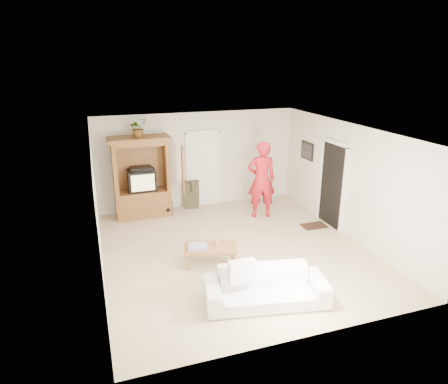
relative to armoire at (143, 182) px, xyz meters
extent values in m
plane|color=tan|center=(1.58, -2.66, -0.91)|extent=(6.00, 6.00, 0.00)
plane|color=white|center=(1.58, -2.66, 1.69)|extent=(6.00, 6.00, 0.00)
plane|color=silver|center=(1.58, 0.34, 0.39)|extent=(5.50, 0.00, 5.50)
plane|color=silver|center=(1.58, -5.66, 0.39)|extent=(5.50, 0.00, 5.50)
plane|color=silver|center=(-1.17, -2.66, 0.39)|extent=(0.00, 6.00, 6.00)
plane|color=silver|center=(4.33, -2.66, 0.39)|extent=(0.00, 6.00, 6.00)
cube|color=brown|center=(-0.02, -0.01, -0.56)|extent=(1.40, 0.60, 0.70)
cube|color=brown|center=(-0.67, -0.01, 0.39)|extent=(0.10, 0.60, 1.20)
cube|color=brown|center=(0.63, -0.01, 0.39)|extent=(0.10, 0.60, 1.20)
cube|color=brown|center=(-0.02, 0.26, 0.39)|extent=(1.40, 0.06, 1.20)
cube|color=brown|center=(-0.02, -0.01, 1.04)|extent=(1.40, 0.60, 0.10)
cube|color=brown|center=(-0.02, -0.01, 1.14)|extent=(1.52, 0.68, 0.10)
cube|color=brown|center=(0.96, -0.48, 0.39)|extent=(0.16, 0.67, 1.15)
cube|color=black|center=(-0.02, 0.02, 0.07)|extent=(0.70, 0.52, 0.55)
cube|color=tan|center=(-0.02, -0.25, 0.07)|extent=(0.58, 0.02, 0.42)
cube|color=black|center=(-0.02, -0.01, 0.38)|extent=(0.55, 0.35, 0.08)
cube|color=olive|center=(-0.02, -0.30, -0.46)|extent=(1.19, 0.03, 0.25)
cube|color=white|center=(1.73, 0.31, 0.11)|extent=(0.85, 0.05, 2.04)
cube|color=black|center=(4.30, -2.06, 0.11)|extent=(0.05, 0.90, 2.04)
cube|color=black|center=(4.31, -0.76, 0.69)|extent=(0.03, 0.60, 0.48)
cube|color=#382316|center=(3.88, -2.06, -0.90)|extent=(0.60, 0.40, 0.02)
imported|color=#4C7238|center=(-0.02, -0.03, 1.42)|extent=(0.54, 0.51, 0.47)
imported|color=red|center=(2.87, -1.04, 0.10)|extent=(0.81, 0.60, 2.01)
imported|color=white|center=(1.40, -4.65, -0.61)|extent=(2.17, 1.17, 0.60)
cube|color=olive|center=(0.90, -3.06, -0.55)|extent=(1.17, 0.84, 0.06)
cube|color=olive|center=(0.40, -3.15, -0.74)|extent=(0.07, 0.07, 0.33)
cube|color=olive|center=(0.52, -2.73, -0.74)|extent=(0.07, 0.07, 0.33)
cube|color=olive|center=(1.28, -3.40, -0.74)|extent=(0.07, 0.07, 0.33)
cube|color=olive|center=(1.40, -2.98, -0.74)|extent=(0.07, 0.07, 0.33)
cube|color=#FF5479|center=(0.64, -3.06, -0.48)|extent=(0.44, 0.36, 0.08)
cylinder|color=tan|center=(1.05, -3.02, -0.47)|extent=(0.08, 0.08, 0.10)
camera|label=1|loc=(-1.13, -9.97, 3.08)|focal=32.00mm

